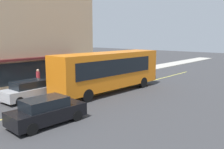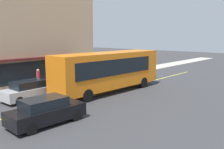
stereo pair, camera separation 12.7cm
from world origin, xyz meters
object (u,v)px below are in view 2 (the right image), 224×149
object	(u,v)px
pedestrian_near_storefront	(79,72)
pedestrian_waiting	(38,77)
bus	(109,70)
car_silver	(30,90)
car_black	(46,111)

from	to	relation	value
pedestrian_near_storefront	pedestrian_waiting	bearing A→B (deg)	176.86
pedestrian_waiting	pedestrian_near_storefront	world-z (taller)	pedestrian_waiting
bus	car_silver	distance (m)	6.80
bus	car_silver	size ratio (longest dim) A/B	2.57
pedestrian_waiting	pedestrian_near_storefront	distance (m)	4.56
car_black	pedestrian_waiting	distance (m)	8.67
pedestrian_waiting	pedestrian_near_storefront	size ratio (longest dim) A/B	1.04
car_silver	car_black	world-z (taller)	same
bus	pedestrian_near_storefront	world-z (taller)	bus
bus	car_black	world-z (taller)	bus
pedestrian_waiting	car_black	bearing A→B (deg)	-118.83
bus	car_silver	xyz separation A→B (m)	(-6.07, 2.81, -1.24)
car_black	pedestrian_waiting	bearing A→B (deg)	61.17
car_black	pedestrian_near_storefront	bearing A→B (deg)	40.03
car_black	bus	bearing A→B (deg)	17.83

